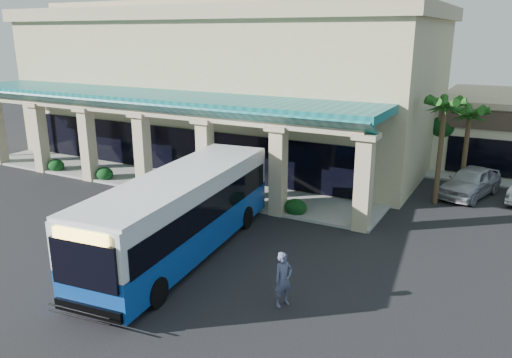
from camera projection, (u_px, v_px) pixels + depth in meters
The scene contains 9 objects.
ground at pixel (198, 244), 22.62m from camera, with size 110.00×110.00×0.00m, color black.
main_building at pixel (229, 81), 38.17m from camera, with size 30.80×14.80×11.35m, color #C0B489, non-canonical shape.
arcade at pixel (153, 138), 31.20m from camera, with size 30.00×6.20×5.70m, color #0F585C, non-canonical shape.
palm_0 at pixel (441, 146), 27.10m from camera, with size 2.40×2.40×6.60m, color #164211, non-canonical shape.
palm_1 at pixel (466, 145), 29.29m from camera, with size 2.40×2.40×5.80m, color #164211, non-canonical shape.
broadleaf_tree at pixel (443, 135), 34.56m from camera, with size 2.60×2.60×4.81m, color black, non-canonical shape.
transit_bus at pixel (182, 215), 21.17m from camera, with size 2.96×12.73×3.56m, color #0F44A5, non-canonical shape.
pedestrian at pixel (283, 279), 17.28m from camera, with size 0.73×0.48×1.99m, color #4D5171.
car_silver at pixel (470, 182), 29.05m from camera, with size 2.04×5.07×1.73m, color #B0B1B8.
Camera 1 is at (12.25, -17.10, 9.21)m, focal length 35.00 mm.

